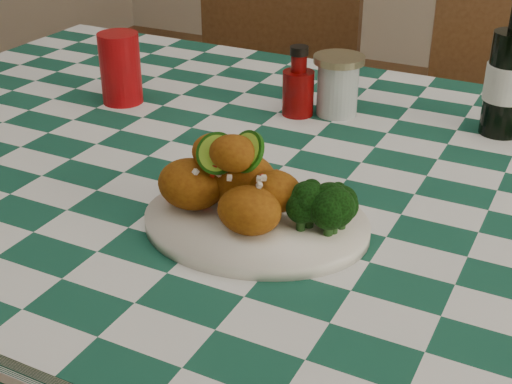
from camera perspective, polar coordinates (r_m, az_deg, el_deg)
The scene contains 10 objects.
dining_table at distance 1.31m, azimuth 1.91°, elevation -13.50°, with size 1.66×1.06×0.79m, color #154B39, non-canonical shape.
plate at distance 0.92m, azimuth 0.00°, elevation -2.53°, with size 0.29×0.23×0.02m, color white, non-canonical shape.
fried_chicken_pile at distance 0.90m, azimuth -1.47°, elevation 1.34°, with size 0.17×0.13×0.11m, color #8B4E0D, non-canonical shape.
broccoli_side at distance 0.88m, azimuth 5.29°, elevation -1.32°, with size 0.08×0.08×0.06m, color black, non-canonical shape.
red_tumbler at distance 1.35m, azimuth -10.79°, elevation 9.70°, with size 0.07×0.07×0.13m, color #9C080C.
ketchup_bottle at distance 1.27m, azimuth 3.41°, elevation 8.86°, with size 0.06×0.06×0.12m, color #680505, non-canonical shape.
mason_jar at distance 1.28m, azimuth 6.56°, elevation 8.47°, with size 0.09×0.09×0.11m, color #B2BCBA, non-canonical shape.
beer_bottle at distance 1.24m, azimuth 19.69°, elevation 9.65°, with size 0.07×0.07×0.24m, color black, non-canonical shape.
wooden_chair_left at distance 1.94m, azimuth -0.22°, elevation 4.82°, with size 0.46×0.48×1.00m, color #472814, non-canonical shape.
wooden_chair_right at distance 1.79m, azimuth 19.37°, elevation -0.62°, with size 0.41×0.43×0.91m, color #472814, non-canonical shape.
Camera 1 is at (0.41, -0.90, 1.26)m, focal length 50.00 mm.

